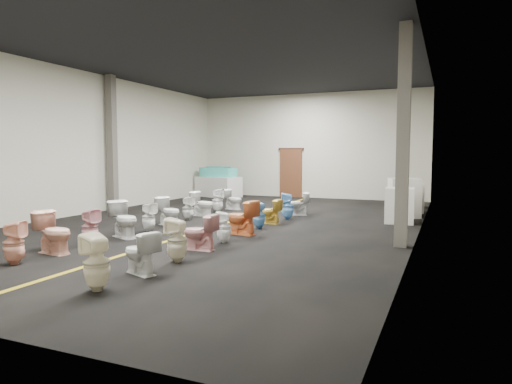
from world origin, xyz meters
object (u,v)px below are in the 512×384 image
Objects in this scene: appliance_crate_a at (400,205)px; toilet_right_8 at (288,206)px; display_table at (218,187)px; toilet_left_3 at (90,227)px; appliance_crate_c at (407,198)px; toilet_right_6 at (259,215)px; toilet_left_7 at (188,208)px; toilet_right_9 at (297,204)px; toilet_right_0 at (97,262)px; appliance_crate_b at (404,198)px; toilet_right_3 at (200,232)px; toilet_right_4 at (224,227)px; toilet_right_2 at (177,240)px; toilet_left_4 at (124,219)px; toilet_right_7 at (269,211)px; toilet_right_5 at (241,217)px; toilet_left_2 at (54,232)px; toilet_left_10 at (233,199)px; toilet_right_1 at (140,252)px; appliance_crate_d at (411,194)px; bathtub at (218,173)px; toilet_left_5 at (149,217)px; toilet_left_8 at (203,204)px; toilet_left_9 at (218,201)px; toilet_left_1 at (14,243)px; toilet_left_6 at (169,211)px.

toilet_right_8 is (-3.07, -0.56, -0.10)m from appliance_crate_a.
toilet_left_3 is at bearing -76.58° from display_table.
toilet_right_6 is at bearing -123.01° from appliance_crate_c.
toilet_left_7 is 3.41m from toilet_right_9.
appliance_crate_b is at bearing -179.68° from toilet_right_0.
toilet_right_3 is 1.06× the size of toilet_right_4.
toilet_right_0 is at bearing -10.54° from toilet_right_2.
toilet_left_4 is at bearing -50.15° from toilet_right_9.
appliance_crate_b reaches higher than toilet_right_6.
toilet_right_7 is (2.28, 3.21, -0.08)m from toilet_left_4.
display_table is 2.44× the size of toilet_right_5.
toilet_right_9 is (2.61, 7.04, -0.05)m from toilet_left_2.
toilet_right_1 is (2.34, -8.21, 0.00)m from toilet_left_10.
appliance_crate_d is at bearing 114.44° from toilet_right_9.
bathtub is at bearing -140.15° from toilet_right_0.
toilet_left_4 reaches higher than toilet_right_9.
display_table is 2.78× the size of toilet_right_9.
toilet_right_0 is at bearing -141.23° from toilet_left_5.
toilet_left_8 is (-0.07, 0.96, 0.03)m from toilet_left_7.
toilet_left_10 is (0.11, 7.62, -0.06)m from toilet_left_2.
toilet_right_9 reaches higher than toilet_right_1.
toilet_left_9 is at bearing 24.82° from toilet_left_4.
toilet_right_7 is at bearing -52.63° from display_table.
appliance_crate_a is 5.43m from toilet_right_4.
toilet_left_1 is 2.80m from toilet_left_4.
toilet_left_6 is at bearing -172.14° from toilet_left_8.
toilet_right_4 is (2.49, 1.29, -0.04)m from toilet_left_3.
toilet_left_4 is 1.03× the size of toilet_right_0.
toilet_right_0 is 1.02× the size of toilet_right_2.
toilet_left_6 reaches higher than toilet_right_9.
toilet_right_8 is at bearing -23.77° from toilet_right_9.
toilet_left_7 is at bearing -140.17° from toilet_right_0.
toilet_right_8 is at bearing -162.19° from toilet_right_0.
toilet_left_1 is at bearing -126.74° from appliance_crate_a.
toilet_right_1 is at bearing -104.33° from toilet_left_1.
toilet_right_3 is at bearing -165.01° from toilet_left_9.
bathtub reaches higher than toilet_left_3.
toilet_right_3 is at bearing -112.80° from appliance_crate_c.
toilet_right_9 is (0.20, 5.69, -0.00)m from toilet_right_3.
toilet_left_6 is 2.87m from toilet_right_4.
toilet_left_7 is 2.40m from toilet_right_7.
appliance_crate_b is 4.36m from toilet_right_7.
toilet_right_2 is at bearing -85.67° from toilet_left_1.
toilet_right_2 is (-3.14, -7.64, -0.19)m from appliance_crate_b.
toilet_left_3 is at bearing -80.76° from toilet_right_4.
toilet_left_1 is 4.69m from toilet_left_6.
toilet_left_10 is 9.48m from toilet_right_0.
toilet_right_1 is at bearing -108.39° from appliance_crate_c.
toilet_left_3 is (-5.68, -9.66, -0.10)m from appliance_crate_d.
toilet_right_5 reaches higher than toilet_right_3.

